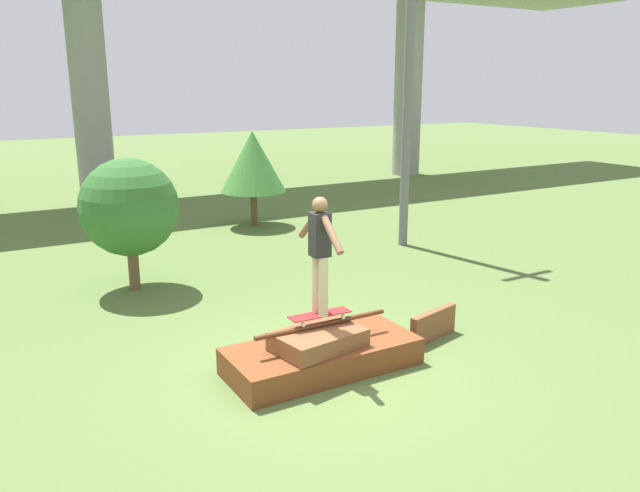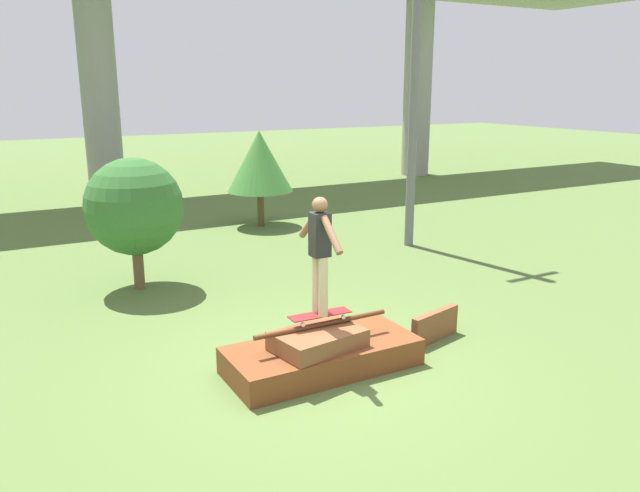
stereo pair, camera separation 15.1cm
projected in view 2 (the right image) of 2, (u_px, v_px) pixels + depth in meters
name	position (u px, v px, depth m)	size (l,w,h in m)	color
ground_plane	(322.00, 369.00, 8.02)	(80.00, 80.00, 0.00)	#567038
scrap_pile	(322.00, 353.00, 7.94)	(2.46, 1.09, 0.64)	brown
scrap_plank_loose	(435.00, 326.00, 8.88)	(0.93, 0.34, 0.43)	brown
skateboard	(320.00, 315.00, 7.89)	(0.82, 0.25, 0.09)	maroon
skater	(320.00, 248.00, 7.68)	(0.23, 1.07, 1.50)	#C6B78E
utility_pole	(416.00, 48.00, 13.15)	(1.30, 0.20, 8.35)	slate
tree_behind_left	(134.00, 207.00, 10.83)	(1.70, 1.70, 2.34)	brown
tree_behind_right	(260.00, 162.00, 15.75)	(1.67, 1.67, 2.44)	brown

